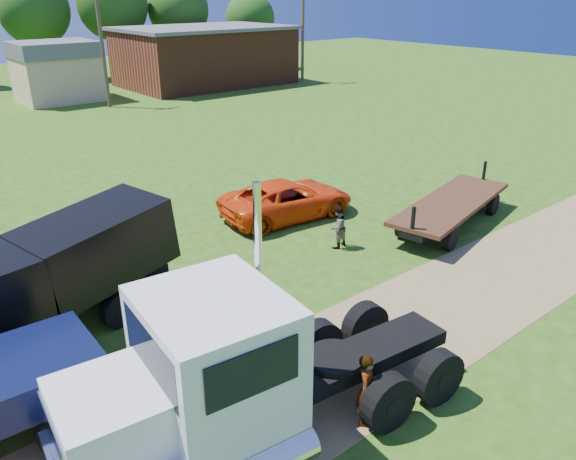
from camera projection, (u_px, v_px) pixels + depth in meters
ground at (420, 320)px, 15.68m from camera, size 140.00×140.00×0.00m
dirt_track at (420, 320)px, 15.68m from camera, size 120.00×4.20×0.01m
white_semi_tractor at (222, 380)px, 10.48m from camera, size 8.91×3.73×5.28m
black_dump_truck at (53, 274)px, 14.50m from camera, size 7.48×3.54×3.17m
orange_pickup at (287, 199)px, 22.49m from camera, size 5.75×3.13×1.53m
flatbed_trailer at (451, 207)px, 21.71m from camera, size 7.27×3.59×1.79m
spectator_a at (367, 390)px, 11.69m from camera, size 0.73×0.69×1.67m
spectator_b at (337, 227)px, 19.81m from camera, size 0.81×0.66×1.55m
brick_building at (205, 56)px, 53.47m from camera, size 15.40×10.40×5.30m
tan_shed at (57, 71)px, 45.37m from camera, size 6.20×5.40×4.70m
utility_poles at (102, 44)px, 42.10m from camera, size 42.20×0.28×9.00m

